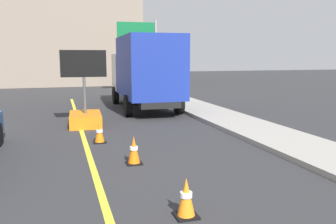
{
  "coord_description": "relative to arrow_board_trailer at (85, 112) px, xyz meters",
  "views": [
    {
      "loc": [
        -0.63,
        2.49,
        2.46
      ],
      "look_at": [
        0.87,
        7.4,
        1.67
      ],
      "focal_mm": 38.02,
      "sensor_mm": 36.0,
      "label": 1
    }
  ],
  "objects": [
    {
      "name": "arrow_board_trailer",
      "position": [
        0.0,
        0.0,
        0.0
      ],
      "size": [
        1.6,
        1.86,
        2.7
      ],
      "color": "orange",
      "rests_on": "ground"
    },
    {
      "name": "box_truck",
      "position": [
        3.02,
        3.29,
        1.34
      ],
      "size": [
        2.66,
        6.74,
        3.37
      ],
      "color": "black",
      "rests_on": "ground"
    },
    {
      "name": "highway_guide_sign",
      "position": [
        4.92,
        11.35,
        2.94
      ],
      "size": [
        2.79,
        0.18,
        5.0
      ],
      "color": "gray",
      "rests_on": "ground"
    },
    {
      "name": "far_building_block",
      "position": [
        -1.05,
        20.71,
        4.0
      ],
      "size": [
        14.5,
        6.8,
        8.97
      ],
      "primitive_type": "cube",
      "color": "gray",
      "rests_on": "ground"
    },
    {
      "name": "traffic_cone_mid_lane",
      "position": [
        0.96,
        -8.09,
        -0.17
      ],
      "size": [
        0.36,
        0.36,
        0.63
      ],
      "color": "black",
      "rests_on": "ground"
    },
    {
      "name": "traffic_cone_far_lane",
      "position": [
        0.74,
        -5.14,
        -0.16
      ],
      "size": [
        0.36,
        0.36,
        0.66
      ],
      "color": "black",
      "rests_on": "ground"
    },
    {
      "name": "traffic_cone_curbside",
      "position": [
        0.2,
        -2.81,
        -0.18
      ],
      "size": [
        0.36,
        0.36,
        0.61
      ],
      "color": "black",
      "rests_on": "ground"
    }
  ]
}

